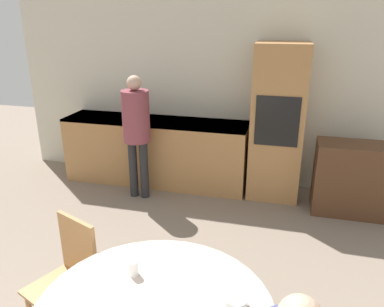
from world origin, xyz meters
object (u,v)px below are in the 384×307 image
(oven_unit, at_px, (277,123))
(bowl_centre, at_px, (236,302))
(person_standing, at_px, (136,125))
(cup, at_px, (133,268))
(sideboard, at_px, (356,179))
(chair_far_left, at_px, (70,274))

(oven_unit, xyz_separation_m, bowl_centre, (-0.08, -3.05, -0.18))
(person_standing, bearing_deg, cup, -68.08)
(cup, xyz_separation_m, bowl_centre, (0.63, -0.11, -0.02))
(sideboard, bearing_deg, bowl_centre, -110.52)
(chair_far_left, bearing_deg, oven_unit, 87.24)
(bowl_centre, bearing_deg, sideboard, 69.48)
(chair_far_left, bearing_deg, cup, 3.80)
(sideboard, distance_m, person_standing, 2.71)
(person_standing, distance_m, bowl_centre, 3.00)
(oven_unit, distance_m, person_standing, 1.76)
(person_standing, bearing_deg, oven_unit, 17.03)
(chair_far_left, height_order, person_standing, person_standing)
(oven_unit, distance_m, cup, 3.03)
(oven_unit, relative_size, bowl_centre, 15.85)
(person_standing, height_order, cup, person_standing)
(oven_unit, height_order, sideboard, oven_unit)
(oven_unit, distance_m, sideboard, 1.14)
(sideboard, xyz_separation_m, person_standing, (-2.64, -0.24, 0.54))
(cup, bearing_deg, sideboard, 57.92)
(oven_unit, relative_size, chair_far_left, 2.14)
(chair_far_left, xyz_separation_m, person_standing, (-0.38, 2.22, 0.47))
(oven_unit, xyz_separation_m, cup, (-0.71, -2.94, -0.15))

